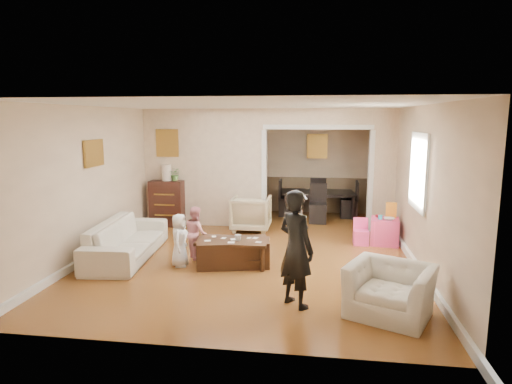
# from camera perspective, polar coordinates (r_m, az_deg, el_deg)

# --- Properties ---
(floor) EXTENTS (7.00, 7.00, 0.00)m
(floor) POSITION_cam_1_polar(r_m,az_deg,el_deg) (8.07, -0.20, -7.61)
(floor) COLOR #975527
(floor) RESTS_ON ground
(partition_left) EXTENTS (2.75, 0.18, 2.60)m
(partition_left) POSITION_cam_1_polar(r_m,az_deg,el_deg) (9.81, -6.68, 3.18)
(partition_left) COLOR beige
(partition_left) RESTS_ON ground
(partition_right) EXTENTS (0.55, 0.18, 2.60)m
(partition_right) POSITION_cam_1_polar(r_m,az_deg,el_deg) (9.59, 16.21, 2.71)
(partition_right) COLOR beige
(partition_right) RESTS_ON ground
(partition_header) EXTENTS (2.22, 0.18, 0.35)m
(partition_header) POSITION_cam_1_polar(r_m,az_deg,el_deg) (9.43, 8.12, 9.74)
(partition_header) COLOR beige
(partition_header) RESTS_ON partition_right
(window_pane) EXTENTS (0.03, 0.95, 1.10)m
(window_pane) POSITION_cam_1_polar(r_m,az_deg,el_deg) (7.46, 20.59, 2.53)
(window_pane) COLOR white
(window_pane) RESTS_ON ground
(framed_art_partition) EXTENTS (0.45, 0.03, 0.55)m
(framed_art_partition) POSITION_cam_1_polar(r_m,az_deg,el_deg) (9.91, -11.54, 6.31)
(framed_art_partition) COLOR brown
(framed_art_partition) RESTS_ON partition_left
(framed_art_sofa_wall) EXTENTS (0.03, 0.55, 0.40)m
(framed_art_sofa_wall) POSITION_cam_1_polar(r_m,az_deg,el_deg) (8.02, -20.48, 4.79)
(framed_art_sofa_wall) COLOR brown
(framed_art_alcove) EXTENTS (0.45, 0.03, 0.55)m
(framed_art_alcove) POSITION_cam_1_polar(r_m,az_deg,el_deg) (11.09, 8.03, 5.97)
(framed_art_alcove) COLOR brown
(sofa) EXTENTS (1.04, 2.26, 0.64)m
(sofa) POSITION_cam_1_polar(r_m,az_deg,el_deg) (7.90, -16.55, -5.97)
(sofa) COLOR silver
(sofa) RESTS_ON ground
(armchair_back) EXTENTS (0.81, 0.83, 0.75)m
(armchair_back) POSITION_cam_1_polar(r_m,az_deg,el_deg) (9.36, -0.64, -2.82)
(armchair_back) COLOR tan
(armchair_back) RESTS_ON ground
(armchair_front) EXTENTS (1.24, 1.18, 0.63)m
(armchair_front) POSITION_cam_1_polar(r_m,az_deg,el_deg) (5.69, 17.14, -12.22)
(armchair_front) COLOR silver
(armchair_front) RESTS_ON ground
(dresser) EXTENTS (0.74, 0.42, 1.02)m
(dresser) POSITION_cam_1_polar(r_m,az_deg,el_deg) (9.98, -11.50, -1.42)
(dresser) COLOR black
(dresser) RESTS_ON ground
(table_lamp) EXTENTS (0.22, 0.22, 0.36)m
(table_lamp) POSITION_cam_1_polar(r_m,az_deg,el_deg) (9.87, -11.63, 2.52)
(table_lamp) COLOR beige
(table_lamp) RESTS_ON dresser
(potted_plant) EXTENTS (0.26, 0.22, 0.29)m
(potted_plant) POSITION_cam_1_polar(r_m,az_deg,el_deg) (9.81, -10.52, 2.30)
(potted_plant) COLOR #466B2F
(potted_plant) RESTS_ON dresser
(coffee_table) EXTENTS (1.26, 0.83, 0.43)m
(coffee_table) POSITION_cam_1_polar(r_m,az_deg,el_deg) (7.22, -3.07, -7.92)
(coffee_table) COLOR #361C11
(coffee_table) RESTS_ON ground
(coffee_cup) EXTENTS (0.13, 0.13, 0.10)m
(coffee_cup) POSITION_cam_1_polar(r_m,az_deg,el_deg) (7.07, -2.37, -6.02)
(coffee_cup) COLOR silver
(coffee_cup) RESTS_ON coffee_table
(play_table) EXTENTS (0.58, 0.58, 0.50)m
(play_table) POSITION_cam_1_polar(r_m,az_deg,el_deg) (8.74, 16.49, -4.96)
(play_table) COLOR #D63870
(play_table) RESTS_ON ground
(cereal_box) EXTENTS (0.21, 0.10, 0.30)m
(cereal_box) POSITION_cam_1_polar(r_m,az_deg,el_deg) (8.77, 17.30, -2.29)
(cereal_box) COLOR yellow
(cereal_box) RESTS_ON play_table
(cyan_cup) EXTENTS (0.08, 0.08, 0.08)m
(cyan_cup) POSITION_cam_1_polar(r_m,az_deg,el_deg) (8.61, 15.97, -3.18)
(cyan_cup) COLOR teal
(cyan_cup) RESTS_ON play_table
(toy_block) EXTENTS (0.09, 0.08, 0.05)m
(toy_block) POSITION_cam_1_polar(r_m,az_deg,el_deg) (8.78, 15.69, -3.03)
(toy_block) COLOR red
(toy_block) RESTS_ON play_table
(play_bowl) EXTENTS (0.23, 0.23, 0.05)m
(play_bowl) POSITION_cam_1_polar(r_m,az_deg,el_deg) (8.57, 17.03, -3.40)
(play_bowl) COLOR silver
(play_bowl) RESTS_ON play_table
(dining_table) EXTENTS (1.86, 1.17, 0.62)m
(dining_table) POSITION_cam_1_polar(r_m,az_deg,el_deg) (10.79, 8.11, -1.59)
(dining_table) COLOR black
(dining_table) RESTS_ON ground
(adult_person) EXTENTS (0.65, 0.65, 1.52)m
(adult_person) POSITION_cam_1_polar(r_m,az_deg,el_deg) (5.58, 5.26, -7.39)
(adult_person) COLOR black
(adult_person) RESTS_ON ground
(child_kneel_a) EXTENTS (0.30, 0.44, 0.87)m
(child_kneel_a) POSITION_cam_1_polar(r_m,az_deg,el_deg) (7.22, -9.99, -6.23)
(child_kneel_a) COLOR white
(child_kneel_a) RESTS_ON ground
(child_kneel_b) EXTENTS (0.53, 0.56, 0.91)m
(child_kneel_b) POSITION_cam_1_polar(r_m,az_deg,el_deg) (7.59, -7.87, -5.26)
(child_kneel_b) COLOR pink
(child_kneel_b) RESTS_ON ground
(child_toddler) EXTENTS (0.47, 0.53, 0.86)m
(child_toddler) POSITION_cam_1_polar(r_m,az_deg,el_deg) (7.76, 5.65, -5.07)
(child_toddler) COLOR black
(child_toddler) RESTS_ON ground
(craft_papers) EXTENTS (0.94, 0.42, 0.00)m
(craft_papers) POSITION_cam_1_polar(r_m,az_deg,el_deg) (7.15, -2.93, -6.24)
(craft_papers) COLOR white
(craft_papers) RESTS_ON coffee_table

